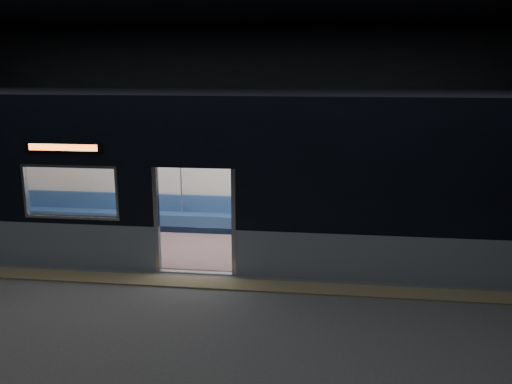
# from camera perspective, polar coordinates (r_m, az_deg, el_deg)

# --- Properties ---
(station_floor) EXTENTS (24.00, 14.00, 0.01)m
(station_floor) POSITION_cam_1_polar(r_m,az_deg,el_deg) (9.60, -7.78, -10.76)
(station_floor) COLOR #47494C
(station_floor) RESTS_ON ground
(station_envelope) EXTENTS (24.00, 14.00, 5.00)m
(station_envelope) POSITION_cam_1_polar(r_m,az_deg,el_deg) (8.78, -8.53, 11.69)
(station_envelope) COLOR black
(station_envelope) RESTS_ON station_floor
(tactile_strip) EXTENTS (22.80, 0.50, 0.03)m
(tactile_strip) POSITION_cam_1_polar(r_m,az_deg,el_deg) (10.08, -6.97, -9.42)
(tactile_strip) COLOR #8C7F59
(tactile_strip) RESTS_ON station_floor
(metro_car) EXTENTS (18.00, 3.04, 3.35)m
(metro_car) POSITION_cam_1_polar(r_m,az_deg,el_deg) (11.43, -4.80, 2.93)
(metro_car) COLOR gray
(metro_car) RESTS_ON station_floor
(passenger) EXTENTS (0.43, 0.74, 1.44)m
(passenger) POSITION_cam_1_polar(r_m,az_deg,el_deg) (12.38, 8.24, -1.18)
(passenger) COLOR black
(passenger) RESTS_ON metro_car
(handbag) EXTENTS (0.34, 0.30, 0.15)m
(handbag) POSITION_cam_1_polar(r_m,az_deg,el_deg) (12.18, 8.31, -2.07)
(handbag) COLOR black
(handbag) RESTS_ON passenger
(transit_map) EXTENTS (0.98, 0.03, 0.64)m
(transit_map) POSITION_cam_1_polar(r_m,az_deg,el_deg) (12.64, 14.39, 1.81)
(transit_map) COLOR white
(transit_map) RESTS_ON metro_car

